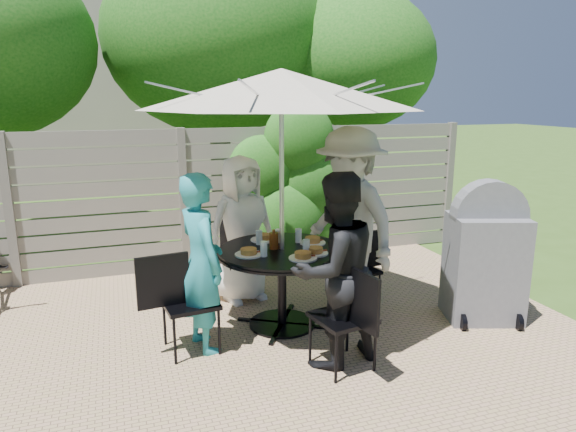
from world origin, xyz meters
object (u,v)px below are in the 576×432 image
object	(u,v)px
person_left	(201,264)
glass_right	(298,236)
chair_right	(358,284)
plate_back	(263,238)
chair_back	(237,274)
glass_left	(264,249)
umbrella	(281,89)
plate_front	(303,256)
patio_table	(282,273)
glass_back	(259,237)
person_front	(335,271)
coffee_cup	(279,236)
chair_left	(189,322)
plate_left	(249,253)
plate_extra	(315,251)
bbq_grill	(485,258)
person_back	(242,229)
plate_right	(313,241)
glass_front	(306,247)
syrup_jug	(274,241)
chair_front	(343,338)
person_right	(350,221)

from	to	relation	value
person_left	glass_right	bearing A→B (deg)	-84.50
chair_right	plate_back	xyz separation A→B (m)	(-1.02, 0.12, 0.58)
chair_back	glass_left	size ratio (longest dim) A/B	5.99
umbrella	plate_front	world-z (taller)	umbrella
patio_table	glass_back	distance (m)	0.42
person_front	coffee_cup	size ratio (longest dim) A/B	13.81
chair_left	plate_left	bearing A→B (deg)	6.70
plate_extra	bbq_grill	world-z (taller)	bbq_grill
person_back	chair_left	distance (m)	1.38
umbrella	glass_left	distance (m)	1.45
patio_table	chair_back	bearing A→B (deg)	103.67
chair_left	glass_back	bearing A→B (deg)	23.55
glass_back	glass_left	bearing A→B (deg)	-99.36
umbrella	plate_left	xyz separation A→B (m)	(-0.35, -0.08, -1.47)
glass_left	chair_back	bearing A→B (deg)	90.01
chair_right	plate_right	size ratio (longest dim) A/B	3.17
chair_right	glass_left	world-z (taller)	glass_left
chair_left	umbrella	bearing A→B (deg)	6.77
glass_front	glass_right	world-z (taller)	same
plate_left	syrup_jug	size ratio (longest dim) A/B	1.62
person_front	plate_left	bearing A→B (deg)	-66.55
chair_front	bbq_grill	size ratio (longest dim) A/B	0.64
patio_table	person_front	xyz separation A→B (m)	(0.20, -0.81, 0.27)
person_front	bbq_grill	xyz separation A→B (m)	(1.78, 0.32, -0.17)
umbrella	coffee_cup	size ratio (longest dim) A/B	25.69
person_right	syrup_jug	bearing A→B (deg)	-93.22
plate_back	glass_front	xyz separation A→B (m)	(0.25, -0.58, 0.05)
person_right	syrup_jug	size ratio (longest dim) A/B	12.14
chair_back	person_back	bearing A→B (deg)	-1.70
person_right	glass_right	size ratio (longest dim) A/B	13.88
coffee_cup	plate_extra	bearing A→B (deg)	-67.62
glass_left	glass_front	distance (m)	0.40
person_right	plate_right	xyz separation A→B (m)	(-0.46, -0.11, -0.14)
patio_table	glass_back	bearing A→B (deg)	125.64
person_back	syrup_jug	world-z (taller)	person_back
chair_front	glass_back	xyz separation A→B (m)	(-0.39, 1.17, 0.59)
glass_left	person_back	bearing A→B (deg)	88.12
person_right	syrup_jug	xyz separation A→B (m)	(-0.88, -0.16, -0.09)
plate_left	coffee_cup	distance (m)	0.51
glass_right	coffee_cup	xyz separation A→B (m)	(-0.18, 0.07, -0.01)
plate_back	glass_back	world-z (taller)	glass_back
person_right	glass_back	distance (m)	0.98
person_left	glass_left	xyz separation A→B (m)	(0.58, 0.03, 0.07)
glass_left	coffee_cup	xyz separation A→B (m)	(0.27, 0.40, -0.01)
umbrella	plate_back	size ratio (longest dim) A/B	11.86
plate_front	glass_back	bearing A→B (deg)	113.25
person_left	glass_front	world-z (taller)	person_left
person_front	plate_right	world-z (taller)	person_front
glass_left	glass_back	bearing A→B (deg)	80.64
chair_right	plate_front	xyz separation A→B (m)	(-0.85, -0.58, 0.58)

